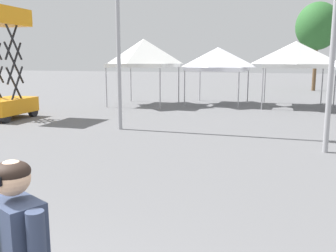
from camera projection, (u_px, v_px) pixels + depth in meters
canopy_tent_far_left at (144, 53)px, 19.40m from camera, size 3.16×3.16×3.47m
canopy_tent_behind_center at (218, 59)px, 19.85m from camera, size 3.14×3.14×3.06m
canopy_tent_center at (296, 55)px, 18.64m from camera, size 3.21×3.21×3.32m
scissor_lift at (6, 87)px, 14.98m from camera, size 1.47×2.34×4.42m
tree_behind_tents_left at (318, 26)px, 28.35m from camera, size 3.28×3.28×6.75m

